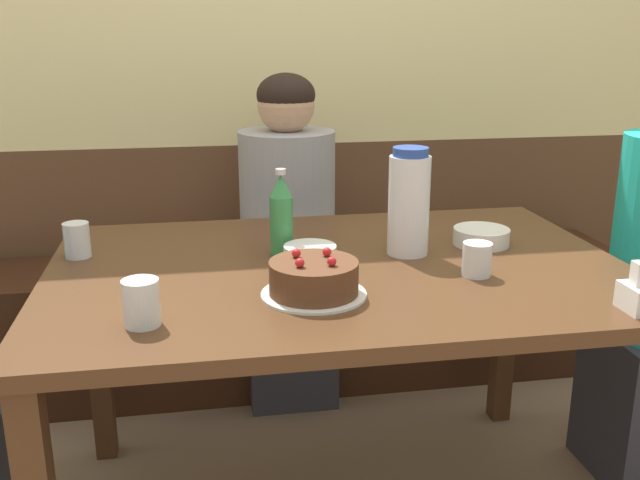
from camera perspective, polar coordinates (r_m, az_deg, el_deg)
back_wall at (r=2.67m, az=-3.03°, el=16.03°), size 4.80×0.04×2.50m
bench_seat at (r=2.67m, az=-2.12°, el=-6.37°), size 2.43×0.38×0.47m
dining_table at (r=1.75m, az=1.49°, el=-4.54°), size 1.39×0.94×0.73m
birthday_cake at (r=1.52m, az=-0.51°, el=-3.13°), size 0.23×0.23×0.10m
water_pitcher at (r=1.79m, az=7.12°, el=2.99°), size 0.10×0.10×0.27m
soju_bottle at (r=1.79m, az=-3.12°, el=2.11°), size 0.06×0.06×0.22m
bowl_soup_white at (r=1.93m, az=12.78°, el=0.28°), size 0.15×0.15×0.04m
bowl_rice_small at (r=1.73m, az=-0.81°, el=-1.16°), size 0.13×0.13×0.04m
glass_water_tall at (r=1.87m, az=-18.87°, el=-0.01°), size 0.06×0.06×0.09m
glass_tumbler_short at (r=1.68m, az=12.44°, el=-1.51°), size 0.07×0.07×0.08m
glass_shot_small at (r=1.41m, az=-14.10°, el=-4.89°), size 0.07×0.07×0.09m
person_teal_shirt at (r=2.47m, az=-2.58°, el=-0.80°), size 0.32×0.34×1.14m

